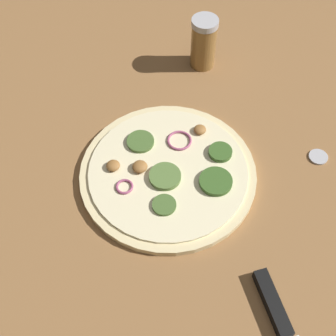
{
  "coord_description": "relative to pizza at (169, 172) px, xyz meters",
  "views": [
    {
      "loc": [
        0.41,
        0.13,
        0.64
      ],
      "look_at": [
        0.0,
        0.0,
        0.02
      ],
      "focal_mm": 50.0,
      "sensor_mm": 36.0,
      "label": 1
    }
  ],
  "objects": [
    {
      "name": "ground_plane",
      "position": [
        0.0,
        -0.0,
        -0.01
      ],
      "size": [
        3.0,
        3.0,
        0.0
      ],
      "primitive_type": "plane",
      "color": "olive"
    },
    {
      "name": "pizza",
      "position": [
        0.0,
        0.0,
        0.0
      ],
      "size": [
        0.29,
        0.29,
        0.03
      ],
      "color": "beige",
      "rests_on": "ground_plane"
    },
    {
      "name": "spice_jar",
      "position": [
        -0.28,
        -0.02,
        0.04
      ],
      "size": [
        0.05,
        0.05,
        0.1
      ],
      "color": "olive",
      "rests_on": "ground_plane"
    },
    {
      "name": "loose_cap",
      "position": [
        -0.11,
        0.23,
        -0.0
      ],
      "size": [
        0.03,
        0.03,
        0.01
      ],
      "color": "#B2B2B7",
      "rests_on": "ground_plane"
    }
  ]
}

